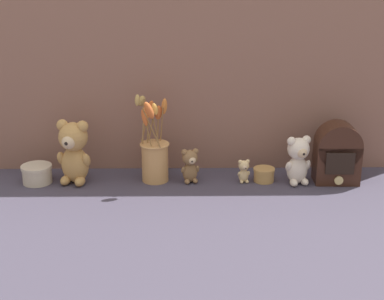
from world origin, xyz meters
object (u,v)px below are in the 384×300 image
(teddy_bear_large, at_px, (74,151))
(decorative_tin_short, at_px, (264,175))
(vintage_radio, at_px, (337,153))
(flower_vase, at_px, (154,153))
(teddy_bear_medium, at_px, (298,159))
(decorative_tin_tall, at_px, (37,174))
(teddy_bear_tiny, at_px, (244,171))
(teddy_bear_small, at_px, (190,165))

(teddy_bear_large, xyz_separation_m, decorative_tin_short, (0.67, 0.00, -0.09))
(teddy_bear_large, xyz_separation_m, vintage_radio, (0.92, -0.00, -0.01))
(decorative_tin_short, bearing_deg, teddy_bear_large, -179.59)
(vintage_radio, xyz_separation_m, decorative_tin_short, (-0.25, 0.01, -0.08))
(teddy_bear_large, height_order, flower_vase, flower_vase)
(decorative_tin_short, bearing_deg, teddy_bear_medium, -11.56)
(teddy_bear_medium, distance_m, decorative_tin_tall, 0.92)
(teddy_bear_large, relative_size, decorative_tin_short, 3.02)
(teddy_bear_tiny, distance_m, vintage_radio, 0.33)
(teddy_bear_tiny, relative_size, decorative_tin_short, 1.11)
(vintage_radio, xyz_separation_m, decorative_tin_tall, (-1.05, 0.00, -0.07))
(teddy_bear_large, relative_size, decorative_tin_tall, 2.12)
(teddy_bear_small, xyz_separation_m, decorative_tin_tall, (-0.54, 0.00, -0.03))
(teddy_bear_small, relative_size, flower_vase, 0.39)
(teddy_bear_large, xyz_separation_m, flower_vase, (0.28, 0.02, -0.02))
(teddy_bear_small, distance_m, decorative_tin_tall, 0.54)
(teddy_bear_medium, height_order, decorative_tin_short, teddy_bear_medium)
(vintage_radio, bearing_deg, teddy_bear_large, 179.89)
(teddy_bear_small, bearing_deg, teddy_bear_medium, -2.69)
(teddy_bear_small, distance_m, decorative_tin_short, 0.27)
(teddy_bear_large, distance_m, teddy_bear_medium, 0.78)
(teddy_bear_tiny, bearing_deg, teddy_bear_large, 179.59)
(teddy_bear_medium, height_order, flower_vase, flower_vase)
(vintage_radio, bearing_deg, flower_vase, 178.36)
(flower_vase, xyz_separation_m, decorative_tin_short, (0.39, -0.01, -0.08))
(decorative_tin_tall, bearing_deg, teddy_bear_medium, -1.21)
(vintage_radio, bearing_deg, decorative_tin_tall, 179.85)
(teddy_bear_large, relative_size, teddy_bear_tiny, 2.71)
(teddy_bear_medium, distance_m, vintage_radio, 0.14)
(teddy_bear_large, height_order, vintage_radio, teddy_bear_large)
(decorative_tin_tall, height_order, decorative_tin_short, decorative_tin_tall)
(teddy_bear_small, bearing_deg, decorative_tin_tall, 179.81)
(teddy_bear_small, distance_m, vintage_radio, 0.52)
(teddy_bear_large, relative_size, teddy_bear_small, 1.85)
(teddy_bear_tiny, xyz_separation_m, vintage_radio, (0.33, 0.00, 0.06))
(teddy_bear_small, height_order, flower_vase, flower_vase)
(teddy_bear_medium, bearing_deg, teddy_bear_small, 177.31)
(teddy_bear_medium, relative_size, flower_vase, 0.56)
(vintage_radio, bearing_deg, teddy_bear_small, 179.90)
(teddy_bear_medium, bearing_deg, teddy_bear_tiny, 175.64)
(teddy_bear_medium, bearing_deg, decorative_tin_tall, 178.79)
(teddy_bear_medium, height_order, teddy_bear_small, teddy_bear_medium)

